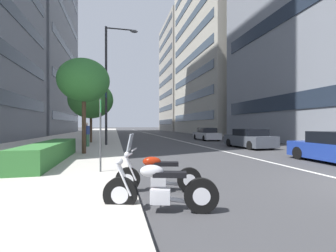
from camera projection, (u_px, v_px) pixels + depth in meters
name	position (u px, v px, depth m)	size (l,w,h in m)	color
sidewalk_right_plaza	(83.00, 137.00, 32.68)	(160.00, 9.79, 0.15)	#B2ADA3
lane_centre_stripe	(155.00, 135.00, 40.09)	(110.00, 0.16, 0.01)	silver
motorcycle_second_in_row	(159.00, 190.00, 4.46)	(0.83, 2.18, 1.11)	black
motorcycle_far_end_row	(157.00, 175.00, 5.81)	(0.75, 2.14, 1.47)	black
car_following_behind	(249.00, 139.00, 17.22)	(4.24, 2.07, 1.41)	#4C515B
car_far_down_avenue	(206.00, 134.00, 26.29)	(4.55, 1.91, 1.41)	#B7B7BC
parking_sign_by_curb	(101.00, 128.00, 7.61)	(0.32, 0.06, 2.40)	#47494C
street_lamp_with_banners	(111.00, 76.00, 18.11)	(1.26, 2.56, 9.26)	#232326
clipped_hedge_bed	(50.00, 152.00, 9.85)	(6.38, 1.10, 0.79)	#337033
street_tree_near_plaza_corner	(84.00, 81.00, 12.57)	(2.76, 2.76, 5.16)	#473323
street_tree_by_lamp_post	(91.00, 100.00, 20.89)	(3.95, 3.95, 5.52)	#473323
pedestrian_on_plaza	(86.00, 134.00, 16.58)	(0.45, 0.48, 1.73)	#3F724C
office_tower_mid_left	(234.00, 35.00, 50.04)	(26.16, 19.87, 42.49)	#B7B2A3
office_tower_far_left_down_avenue	(187.00, 77.00, 73.59)	(20.34, 14.45, 34.15)	gray
office_tower_far_right_block	(20.00, 32.00, 49.41)	(29.48, 19.34, 43.23)	slate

